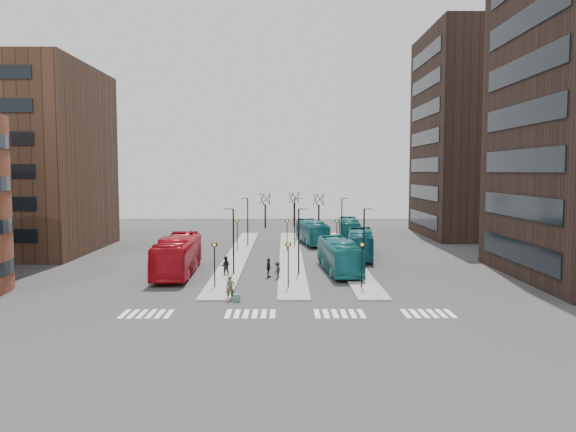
{
  "coord_description": "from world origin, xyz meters",
  "views": [
    {
      "loc": [
        1.31,
        -33.17,
        9.59
      ],
      "look_at": [
        1.65,
        24.27,
        5.0
      ],
      "focal_mm": 35.0,
      "sensor_mm": 36.0,
      "label": 1
    }
  ],
  "objects_px": {
    "suitcase": "(237,298)",
    "teal_bus_c": "(360,244)",
    "commuter_c": "(278,270)",
    "red_bus": "(178,255)",
    "commuter_a": "(225,266)",
    "commuter_b": "(269,268)",
    "teal_bus_b": "(312,232)",
    "teal_bus_a": "(339,256)",
    "teal_bus_d": "(349,229)",
    "traveller": "(230,288)"
  },
  "relations": [
    {
      "from": "suitcase",
      "to": "teal_bus_d",
      "type": "xyz_separation_m",
      "value": [
        12.56,
        37.39,
        1.22
      ]
    },
    {
      "from": "traveller",
      "to": "suitcase",
      "type": "bearing_deg",
      "value": -56.41
    },
    {
      "from": "commuter_a",
      "to": "commuter_c",
      "type": "xyz_separation_m",
      "value": [
        4.8,
        -1.3,
        -0.15
      ]
    },
    {
      "from": "teal_bus_d",
      "to": "commuter_c",
      "type": "bearing_deg",
      "value": -105.09
    },
    {
      "from": "teal_bus_c",
      "to": "red_bus",
      "type": "bearing_deg",
      "value": -144.23
    },
    {
      "from": "red_bus",
      "to": "commuter_c",
      "type": "distance_m",
      "value": 9.68
    },
    {
      "from": "teal_bus_c",
      "to": "traveller",
      "type": "xyz_separation_m",
      "value": [
        -12.49,
        -20.58,
        -0.65
      ]
    },
    {
      "from": "suitcase",
      "to": "red_bus",
      "type": "relative_size",
      "value": 0.05
    },
    {
      "from": "red_bus",
      "to": "commuter_a",
      "type": "distance_m",
      "value": 4.73
    },
    {
      "from": "suitcase",
      "to": "commuter_a",
      "type": "xyz_separation_m",
      "value": [
        -1.92,
        10.25,
        0.62
      ]
    },
    {
      "from": "suitcase",
      "to": "commuter_c",
      "type": "height_order",
      "value": "commuter_c"
    },
    {
      "from": "red_bus",
      "to": "teal_bus_d",
      "type": "height_order",
      "value": "red_bus"
    },
    {
      "from": "teal_bus_b",
      "to": "commuter_c",
      "type": "distance_m",
      "value": 24.53
    },
    {
      "from": "teal_bus_a",
      "to": "commuter_a",
      "type": "height_order",
      "value": "teal_bus_a"
    },
    {
      "from": "teal_bus_a",
      "to": "commuter_b",
      "type": "distance_m",
      "value": 7.18
    },
    {
      "from": "teal_bus_d",
      "to": "suitcase",
      "type": "bearing_deg",
      "value": -104.88
    },
    {
      "from": "red_bus",
      "to": "traveller",
      "type": "bearing_deg",
      "value": -62.98
    },
    {
      "from": "traveller",
      "to": "commuter_b",
      "type": "bearing_deg",
      "value": 64.19
    },
    {
      "from": "teal_bus_c",
      "to": "teal_bus_d",
      "type": "bearing_deg",
      "value": 95.3
    },
    {
      "from": "commuter_b",
      "to": "commuter_c",
      "type": "relative_size",
      "value": 1.15
    },
    {
      "from": "suitcase",
      "to": "commuter_b",
      "type": "bearing_deg",
      "value": 60.37
    },
    {
      "from": "suitcase",
      "to": "commuter_c",
      "type": "xyz_separation_m",
      "value": [
        2.89,
        8.95,
        0.47
      ]
    },
    {
      "from": "teal_bus_c",
      "to": "commuter_c",
      "type": "xyz_separation_m",
      "value": [
        -9.07,
        -12.21,
        -0.8
      ]
    },
    {
      "from": "commuter_c",
      "to": "teal_bus_b",
      "type": "bearing_deg",
      "value": -167.78
    },
    {
      "from": "teal_bus_d",
      "to": "commuter_b",
      "type": "distance_m",
      "value": 29.77
    },
    {
      "from": "teal_bus_a",
      "to": "commuter_a",
      "type": "relative_size",
      "value": 6.2
    },
    {
      "from": "teal_bus_b",
      "to": "commuter_c",
      "type": "height_order",
      "value": "teal_bus_b"
    },
    {
      "from": "suitcase",
      "to": "teal_bus_c",
      "type": "height_order",
      "value": "teal_bus_c"
    },
    {
      "from": "teal_bus_d",
      "to": "commuter_a",
      "type": "height_order",
      "value": "teal_bus_d"
    },
    {
      "from": "commuter_a",
      "to": "commuter_b",
      "type": "bearing_deg",
      "value": 165.2
    },
    {
      "from": "teal_bus_c",
      "to": "commuter_a",
      "type": "relative_size",
      "value": 6.15
    },
    {
      "from": "teal_bus_a",
      "to": "teal_bus_c",
      "type": "relative_size",
      "value": 1.01
    },
    {
      "from": "suitcase",
      "to": "commuter_c",
      "type": "relative_size",
      "value": 0.38
    },
    {
      "from": "suitcase",
      "to": "teal_bus_b",
      "type": "relative_size",
      "value": 0.05
    },
    {
      "from": "teal_bus_c",
      "to": "commuter_a",
      "type": "bearing_deg",
      "value": -134.38
    },
    {
      "from": "suitcase",
      "to": "commuter_b",
      "type": "height_order",
      "value": "commuter_b"
    },
    {
      "from": "commuter_c",
      "to": "teal_bus_d",
      "type": "bearing_deg",
      "value": -176.51
    },
    {
      "from": "suitcase",
      "to": "commuter_b",
      "type": "relative_size",
      "value": 0.33
    },
    {
      "from": "teal_bus_b",
      "to": "commuter_a",
      "type": "bearing_deg",
      "value": -119.62
    },
    {
      "from": "teal_bus_b",
      "to": "teal_bus_c",
      "type": "relative_size",
      "value": 1.0
    },
    {
      "from": "teal_bus_a",
      "to": "traveller",
      "type": "height_order",
      "value": "teal_bus_a"
    },
    {
      "from": "suitcase",
      "to": "commuter_c",
      "type": "bearing_deg",
      "value": 54.72
    },
    {
      "from": "suitcase",
      "to": "teal_bus_c",
      "type": "relative_size",
      "value": 0.05
    },
    {
      "from": "traveller",
      "to": "commuter_c",
      "type": "height_order",
      "value": "traveller"
    },
    {
      "from": "teal_bus_b",
      "to": "teal_bus_c",
      "type": "height_order",
      "value": "teal_bus_c"
    },
    {
      "from": "suitcase",
      "to": "teal_bus_a",
      "type": "xyz_separation_m",
      "value": [
        8.71,
        12.18,
        1.28
      ]
    },
    {
      "from": "traveller",
      "to": "teal_bus_b",
      "type": "bearing_deg",
      "value": 67.07
    },
    {
      "from": "commuter_a",
      "to": "teal_bus_c",
      "type": "bearing_deg",
      "value": -146.53
    },
    {
      "from": "commuter_b",
      "to": "red_bus",
      "type": "bearing_deg",
      "value": 71.79
    },
    {
      "from": "teal_bus_a",
      "to": "teal_bus_d",
      "type": "relative_size",
      "value": 1.04
    }
  ]
}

